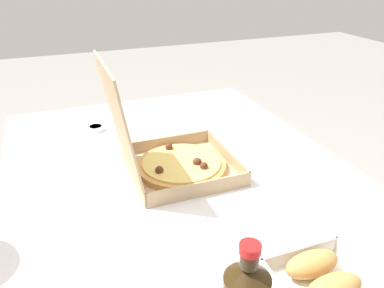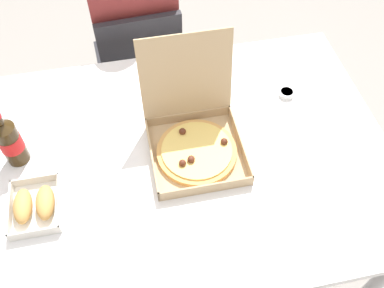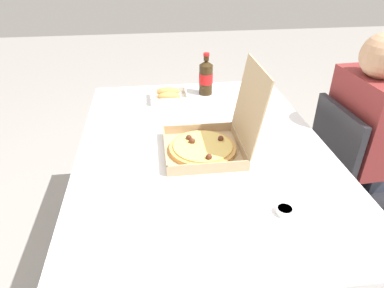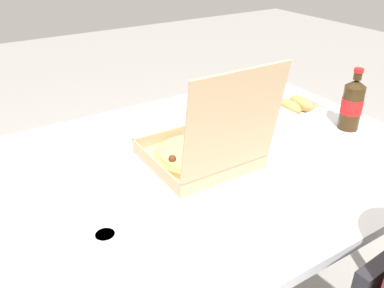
{
  "view_description": "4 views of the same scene",
  "coord_description": "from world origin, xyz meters",
  "px_view_note": "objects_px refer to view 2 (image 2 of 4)",
  "views": [
    {
      "loc": [
        -0.89,
        0.32,
        1.31
      ],
      "look_at": [
        0.07,
        -0.05,
        0.8
      ],
      "focal_mm": 35.27,
      "sensor_mm": 36.0,
      "label": 1
    },
    {
      "loc": [
        -0.14,
        -0.81,
        1.89
      ],
      "look_at": [
        0.02,
        -0.01,
        0.79
      ],
      "focal_mm": 39.64,
      "sensor_mm": 36.0,
      "label": 2
    },
    {
      "loc": [
        1.19,
        -0.19,
        1.47
      ],
      "look_at": [
        0.05,
        -0.05,
        0.77
      ],
      "focal_mm": 32.19,
      "sensor_mm": 36.0,
      "label": 3
    },
    {
      "loc": [
        0.64,
        0.91,
        1.37
      ],
      "look_at": [
        0.05,
        -0.01,
        0.79
      ],
      "focal_mm": 37.8,
      "sensor_mm": 36.0,
      "label": 4
    }
  ],
  "objects_px": {
    "dipping_sauce_cup": "(287,93)",
    "cola_bottle": "(10,141)",
    "paper_menu": "(281,234)",
    "chair": "(140,65)",
    "pizza_box_open": "(195,138)",
    "bread_side_box": "(35,205)",
    "diner_person": "(134,22)"
  },
  "relations": [
    {
      "from": "dipping_sauce_cup",
      "to": "cola_bottle",
      "type": "bearing_deg",
      "value": -174.37
    },
    {
      "from": "paper_menu",
      "to": "chair",
      "type": "bearing_deg",
      "value": 89.51
    },
    {
      "from": "pizza_box_open",
      "to": "chair",
      "type": "bearing_deg",
      "value": 99.18
    },
    {
      "from": "chair",
      "to": "bread_side_box",
      "type": "height_order",
      "value": "chair"
    },
    {
      "from": "chair",
      "to": "cola_bottle",
      "type": "relative_size",
      "value": 3.71
    },
    {
      "from": "pizza_box_open",
      "to": "dipping_sauce_cup",
      "type": "bearing_deg",
      "value": 23.61
    },
    {
      "from": "pizza_box_open",
      "to": "paper_menu",
      "type": "xyz_separation_m",
      "value": [
        0.18,
        -0.36,
        -0.05
      ]
    },
    {
      "from": "cola_bottle",
      "to": "paper_menu",
      "type": "relative_size",
      "value": 1.07
    },
    {
      "from": "diner_person",
      "to": "dipping_sauce_cup",
      "type": "distance_m",
      "value": 0.79
    },
    {
      "from": "diner_person",
      "to": "pizza_box_open",
      "type": "xyz_separation_m",
      "value": [
        0.12,
        -0.78,
        0.09
      ]
    },
    {
      "from": "chair",
      "to": "bread_side_box",
      "type": "distance_m",
      "value": 0.99
    },
    {
      "from": "pizza_box_open",
      "to": "cola_bottle",
      "type": "relative_size",
      "value": 1.6
    },
    {
      "from": "paper_menu",
      "to": "bread_side_box",
      "type": "bearing_deg",
      "value": 146.05
    },
    {
      "from": "pizza_box_open",
      "to": "paper_menu",
      "type": "distance_m",
      "value": 0.41
    },
    {
      "from": "bread_side_box",
      "to": "dipping_sauce_cup",
      "type": "height_order",
      "value": "bread_side_box"
    },
    {
      "from": "chair",
      "to": "diner_person",
      "type": "distance_m",
      "value": 0.21
    },
    {
      "from": "cola_bottle",
      "to": "paper_menu",
      "type": "height_order",
      "value": "cola_bottle"
    },
    {
      "from": "chair",
      "to": "paper_menu",
      "type": "height_order",
      "value": "chair"
    },
    {
      "from": "dipping_sauce_cup",
      "to": "diner_person",
      "type": "bearing_deg",
      "value": 129.6
    },
    {
      "from": "diner_person",
      "to": "chair",
      "type": "bearing_deg",
      "value": -86.6
    },
    {
      "from": "diner_person",
      "to": "bread_side_box",
      "type": "height_order",
      "value": "diner_person"
    },
    {
      "from": "chair",
      "to": "dipping_sauce_cup",
      "type": "xyz_separation_m",
      "value": [
        0.5,
        -0.55,
        0.26
      ]
    },
    {
      "from": "pizza_box_open",
      "to": "dipping_sauce_cup",
      "type": "relative_size",
      "value": 6.39
    },
    {
      "from": "cola_bottle",
      "to": "dipping_sauce_cup",
      "type": "bearing_deg",
      "value": 5.63
    },
    {
      "from": "chair",
      "to": "paper_menu",
      "type": "distance_m",
      "value": 1.15
    },
    {
      "from": "diner_person",
      "to": "cola_bottle",
      "type": "relative_size",
      "value": 5.14
    },
    {
      "from": "pizza_box_open",
      "to": "cola_bottle",
      "type": "distance_m",
      "value": 0.59
    },
    {
      "from": "diner_person",
      "to": "pizza_box_open",
      "type": "bearing_deg",
      "value": -81.24
    },
    {
      "from": "diner_person",
      "to": "dipping_sauce_cup",
      "type": "relative_size",
      "value": 20.54
    },
    {
      "from": "paper_menu",
      "to": "cola_bottle",
      "type": "bearing_deg",
      "value": 134.4
    },
    {
      "from": "diner_person",
      "to": "dipping_sauce_cup",
      "type": "xyz_separation_m",
      "value": [
        0.5,
        -0.61,
        0.06
      ]
    },
    {
      "from": "diner_person",
      "to": "cola_bottle",
      "type": "distance_m",
      "value": 0.85
    }
  ]
}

